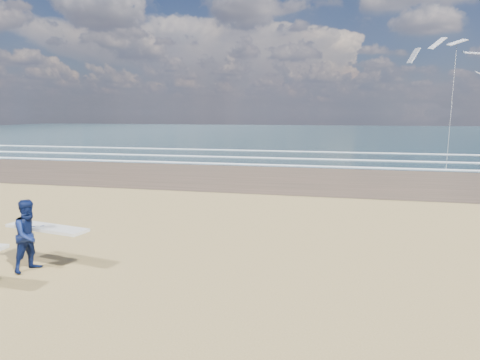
% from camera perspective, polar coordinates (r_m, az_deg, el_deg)
% --- Properties ---
extents(ocean, '(220.00, 100.00, 0.02)m').
position_cam_1_polar(ocean, '(79.91, 22.35, 5.66)').
color(ocean, '#1B353C').
rests_on(ocean, ground).
extents(surfer_far, '(2.26, 1.29, 1.70)m').
position_cam_1_polar(surfer_far, '(11.24, -26.06, -6.54)').
color(surfer_far, '#0D1A4C').
rests_on(surfer_far, ground).
extents(kite_1, '(5.85, 4.74, 9.74)m').
position_cam_1_polar(kite_1, '(33.31, 26.55, 11.03)').
color(kite_1, slate).
rests_on(kite_1, ground).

